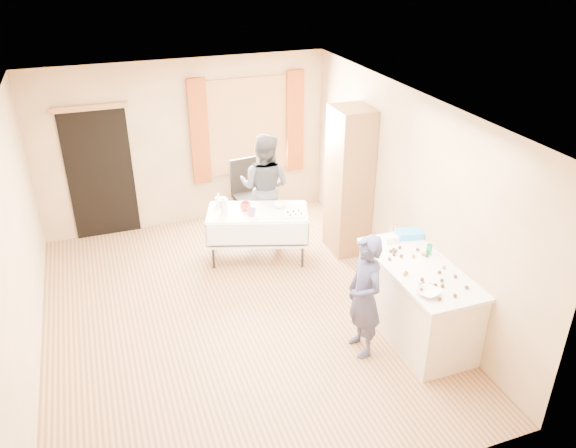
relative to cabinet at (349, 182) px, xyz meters
name	(u,v)px	position (x,y,z in m)	size (l,w,h in m)	color
floor	(236,315)	(-1.99, -1.05, -1.08)	(4.50, 5.50, 0.02)	#9E7047
ceiling	(225,107)	(-1.99, -1.05, 1.54)	(4.50, 5.50, 0.02)	white
wall_back	(185,145)	(-1.99, 1.71, 0.23)	(4.50, 0.02, 2.60)	tan
wall_front	(328,384)	(-1.99, -3.81, 0.23)	(4.50, 0.02, 2.60)	tan
wall_left	(14,255)	(-4.25, -1.05, 0.23)	(0.02, 5.50, 2.60)	tan
wall_right	(405,193)	(0.27, -1.05, 0.23)	(0.02, 5.50, 2.60)	tan
window_frame	(248,126)	(-0.99, 1.67, 0.43)	(1.32, 0.06, 1.52)	olive
window_pane	(248,126)	(-0.99, 1.66, 0.43)	(1.20, 0.02, 1.40)	white
curtain_left	(199,132)	(-1.77, 1.62, 0.43)	(0.28, 0.06, 1.65)	brown
curtain_right	(295,122)	(-0.21, 1.62, 0.43)	(0.28, 0.06, 1.65)	brown
doorway	(100,174)	(-3.29, 1.68, -0.07)	(0.95, 0.04, 2.00)	black
door_lintel	(89,108)	(-3.29, 1.65, 0.95)	(1.05, 0.06, 0.08)	olive
cabinet	(349,182)	(0.00, 0.00, 0.00)	(0.50, 0.60, 2.14)	brown
counter	(417,300)	(-0.10, -2.09, -0.62)	(0.78, 1.64, 0.91)	beige
party_table	(258,230)	(-1.31, 0.18, -0.63)	(1.56, 1.13, 0.75)	black
chair	(249,206)	(-1.13, 1.26, -0.75)	(0.49, 0.49, 1.07)	black
girl	(365,297)	(-0.83, -2.17, -0.35)	(0.36, 0.53, 1.44)	#252747
woman	(265,187)	(-1.01, 0.77, -0.25)	(1.02, 0.99, 1.65)	black
soda_can	(429,249)	(0.12, -1.89, -0.10)	(0.07, 0.07, 0.12)	#168847
mixing_bowl	(428,292)	(-0.34, -2.60, -0.13)	(0.31, 0.31, 0.06)	white
foam_block	(391,239)	(-0.15, -1.50, -0.12)	(0.15, 0.10, 0.08)	white
blue_basket	(410,234)	(0.13, -1.45, -0.12)	(0.30, 0.20, 0.08)	#2D94ED
pitcher	(224,207)	(-1.76, 0.25, -0.21)	(0.11, 0.11, 0.22)	silver
cup_red	(245,206)	(-1.46, 0.26, -0.26)	(0.19, 0.19, 0.12)	red
cup_rainbow	(252,212)	(-1.43, 0.05, -0.27)	(0.13, 0.13, 0.11)	red
small_bowl	(279,205)	(-0.98, 0.19, -0.29)	(0.19, 0.19, 0.05)	white
pastry_tray	(295,214)	(-0.86, -0.12, -0.31)	(0.28, 0.20, 0.02)	white
bottle	(218,200)	(-1.77, 0.53, -0.23)	(0.10, 0.10, 0.19)	white
cake_balls	(421,269)	(-0.17, -2.18, -0.14)	(0.53, 1.10, 0.04)	#3F2314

